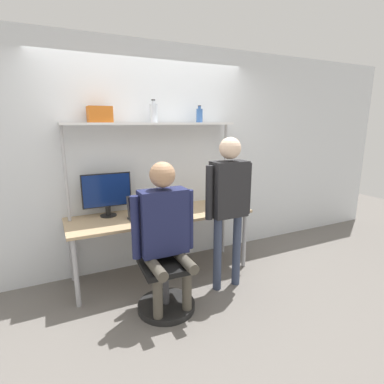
# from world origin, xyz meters

# --- Properties ---
(ground_plane) EXTENTS (12.00, 12.00, 0.00)m
(ground_plane) POSITION_xyz_m (0.00, 0.00, 0.00)
(ground_plane) COLOR slate
(wall_back) EXTENTS (8.00, 0.06, 2.70)m
(wall_back) POSITION_xyz_m (0.00, 0.73, 1.35)
(wall_back) COLOR silver
(wall_back) RESTS_ON ground_plane
(desk) EXTENTS (2.10, 0.68, 0.75)m
(desk) POSITION_xyz_m (0.00, 0.36, 0.68)
(desk) COLOR tan
(desk) RESTS_ON ground_plane
(shelf_unit) EXTENTS (1.99, 0.28, 1.78)m
(shelf_unit) POSITION_xyz_m (0.00, 0.55, 1.56)
(shelf_unit) COLOR white
(shelf_unit) RESTS_ON ground_plane
(monitor) EXTENTS (0.54, 0.18, 0.49)m
(monitor) POSITION_xyz_m (-0.57, 0.55, 1.02)
(monitor) COLOR black
(monitor) RESTS_ON desk
(laptop) EXTENTS (0.31, 0.26, 0.25)m
(laptop) POSITION_xyz_m (-0.24, 0.29, 0.82)
(laptop) COLOR #333338
(laptop) RESTS_ON desk
(cell_phone) EXTENTS (0.07, 0.15, 0.01)m
(cell_phone) POSITION_xyz_m (0.01, 0.24, 0.75)
(cell_phone) COLOR #264C8C
(cell_phone) RESTS_ON desk
(office_chair) EXTENTS (0.56, 0.56, 0.94)m
(office_chair) POSITION_xyz_m (-0.22, -0.30, 0.29)
(office_chair) COLOR black
(office_chair) RESTS_ON ground_plane
(person_seated) EXTENTS (0.61, 0.48, 1.45)m
(person_seated) POSITION_xyz_m (-0.22, -0.34, 0.86)
(person_seated) COLOR #4C473D
(person_seated) RESTS_ON ground_plane
(person_standing) EXTENTS (0.54, 0.22, 1.64)m
(person_standing) POSITION_xyz_m (0.53, -0.24, 1.05)
(person_standing) COLOR #38425B
(person_standing) RESTS_ON ground_plane
(bottle_blue) EXTENTS (0.08, 0.08, 0.20)m
(bottle_blue) POSITION_xyz_m (0.59, 0.55, 1.87)
(bottle_blue) COLOR #335999
(bottle_blue) RESTS_ON shelf_unit
(bottle_clear) EXTENTS (0.09, 0.09, 0.25)m
(bottle_clear) POSITION_xyz_m (0.01, 0.55, 1.89)
(bottle_clear) COLOR silver
(bottle_clear) RESTS_ON shelf_unit
(storage_box) EXTENTS (0.24, 0.21, 0.17)m
(storage_box) POSITION_xyz_m (-0.59, 0.55, 1.87)
(storage_box) COLOR #D1661E
(storage_box) RESTS_ON shelf_unit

